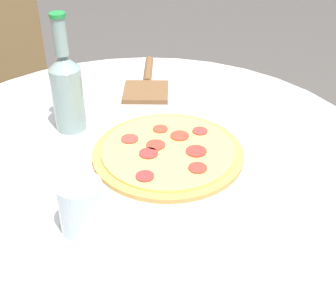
# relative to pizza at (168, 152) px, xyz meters

# --- Properties ---
(table) EXTENTS (1.02, 1.02, 0.70)m
(table) POSITION_rel_pizza_xyz_m (-0.03, 0.05, -0.18)
(table) COLOR silver
(table) RESTS_ON ground_plane
(pizza) EXTENTS (0.31, 0.31, 0.02)m
(pizza) POSITION_rel_pizza_xyz_m (0.00, 0.00, 0.00)
(pizza) COLOR #C68E47
(pizza) RESTS_ON table
(beer_bottle) EXTENTS (0.07, 0.07, 0.26)m
(beer_bottle) POSITION_rel_pizza_xyz_m (0.02, 0.24, 0.09)
(beer_bottle) COLOR gray
(beer_bottle) RESTS_ON table
(pizza_paddle) EXTENTS (0.27, 0.15, 0.02)m
(pizza_paddle) POSITION_rel_pizza_xyz_m (0.27, 0.16, -0.00)
(pizza_paddle) COLOR brown
(pizza_paddle) RESTS_ON table
(drinking_glass) EXTENTS (0.07, 0.07, 0.09)m
(drinking_glass) POSITION_rel_pizza_xyz_m (-0.25, 0.05, 0.04)
(drinking_glass) COLOR silver
(drinking_glass) RESTS_ON table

